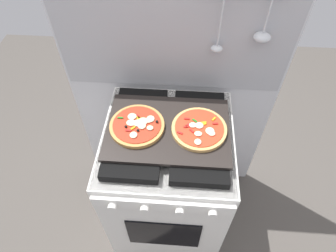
{
  "coord_description": "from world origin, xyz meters",
  "views": [
    {
      "loc": [
        0.06,
        -0.81,
        1.9
      ],
      "look_at": [
        0.0,
        0.0,
        0.93
      ],
      "focal_mm": 31.23,
      "sensor_mm": 36.0,
      "label": 1
    }
  ],
  "objects_px": {
    "pizza_left": "(137,125)",
    "pizza_right": "(199,129)",
    "stove": "(168,180)",
    "baking_tray": "(168,129)"
  },
  "relations": [
    {
      "from": "pizza_right",
      "to": "baking_tray",
      "type": "bearing_deg",
      "value": 176.81
    },
    {
      "from": "pizza_left",
      "to": "pizza_right",
      "type": "height_order",
      "value": "pizza_left"
    },
    {
      "from": "baking_tray",
      "to": "pizza_left",
      "type": "bearing_deg",
      "value": -177.06
    },
    {
      "from": "stove",
      "to": "pizza_left",
      "type": "distance_m",
      "value": 0.5
    },
    {
      "from": "stove",
      "to": "pizza_right",
      "type": "height_order",
      "value": "pizza_right"
    },
    {
      "from": "baking_tray",
      "to": "pizza_left",
      "type": "relative_size",
      "value": 2.26
    },
    {
      "from": "pizza_right",
      "to": "stove",
      "type": "bearing_deg",
      "value": 177.5
    },
    {
      "from": "pizza_left",
      "to": "pizza_right",
      "type": "bearing_deg",
      "value": -0.15
    },
    {
      "from": "stove",
      "to": "pizza_left",
      "type": "bearing_deg",
      "value": -177.76
    },
    {
      "from": "stove",
      "to": "baking_tray",
      "type": "distance_m",
      "value": 0.46
    }
  ]
}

